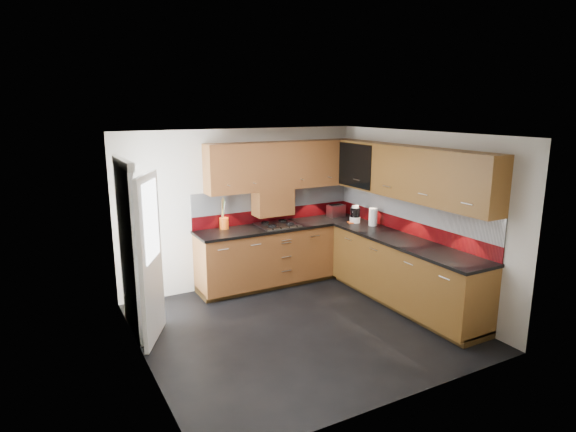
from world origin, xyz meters
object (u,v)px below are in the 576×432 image
gas_hob (278,225)px  toaster (336,211)px  food_processor (355,215)px  utensil_pot (224,222)px

gas_hob → toaster: 1.15m
gas_hob → food_processor: food_processor is taller
gas_hob → toaster: (1.14, 0.10, 0.08)m
toaster → gas_hob: bearing=-174.8°
utensil_pot → toaster: (1.93, -0.11, -0.01)m
utensil_pot → toaster: utensil_pot is taller
utensil_pot → toaster: size_ratio=1.66×
utensil_pot → gas_hob: bearing=-15.5°
toaster → food_processor: food_processor is taller
utensil_pot → food_processor: (1.95, -0.61, 0.02)m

